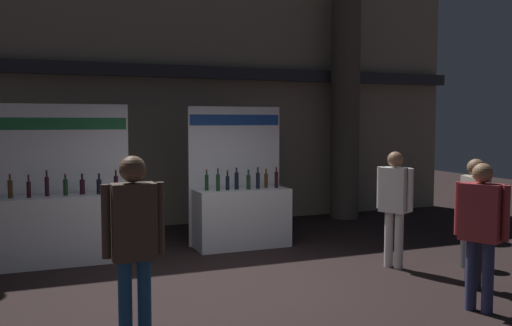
% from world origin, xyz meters
% --- Properties ---
extents(ground_plane, '(27.37, 27.37, 0.00)m').
position_xyz_m(ground_plane, '(0.00, 0.00, 0.00)').
color(ground_plane, black).
extents(hall_colonnade, '(13.68, 1.09, 5.57)m').
position_xyz_m(hall_colonnade, '(0.00, 4.45, 2.75)').
color(hall_colonnade, gray).
rests_on(hall_colonnade, ground_plane).
extents(exhibitor_booth_0, '(1.96, 0.66, 2.36)m').
position_xyz_m(exhibitor_booth_0, '(-1.87, 2.09, 0.60)').
color(exhibitor_booth_0, white).
rests_on(exhibitor_booth_0, ground_plane).
extents(exhibitor_booth_1, '(1.64, 0.66, 2.34)m').
position_xyz_m(exhibitor_booth_1, '(0.91, 2.10, 0.59)').
color(exhibitor_booth_1, white).
rests_on(exhibitor_booth_1, ground_plane).
extents(trash_bin, '(0.32, 0.32, 0.58)m').
position_xyz_m(trash_bin, '(3.51, -0.39, 0.29)').
color(trash_bin, '#38383D').
rests_on(trash_bin, ground_plane).
extents(visitor_0, '(0.39, 0.50, 1.67)m').
position_xyz_m(visitor_0, '(2.47, 0.03, 0.99)').
color(visitor_0, silver).
rests_on(visitor_0, ground_plane).
extents(visitor_1, '(0.29, 0.52, 1.63)m').
position_xyz_m(visitor_1, '(2.80, -1.17, 0.96)').
color(visitor_1, '#23232D').
rests_on(visitor_1, ground_plane).
extents(visitor_3, '(0.41, 0.54, 1.64)m').
position_xyz_m(visitor_3, '(2.22, -1.87, 0.99)').
color(visitor_3, navy).
rests_on(visitor_3, ground_plane).
extents(visitor_4, '(0.56, 0.24, 1.79)m').
position_xyz_m(visitor_4, '(-1.48, -1.58, 1.07)').
color(visitor_4, navy).
rests_on(visitor_4, ground_plane).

